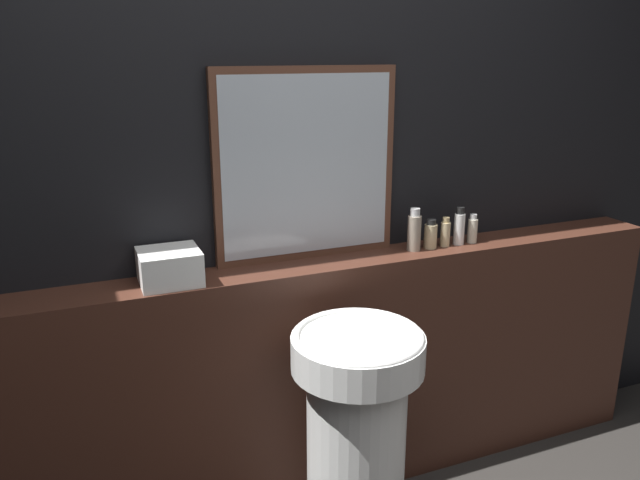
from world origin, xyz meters
TOP-DOWN VIEW (x-y plane):
  - wall_back at (0.00, 1.49)m, footprint 8.00×0.06m
  - vanity_counter at (0.00, 1.36)m, footprint 2.94×0.20m
  - pedestal_sink at (-0.00, 0.97)m, footprint 0.41×0.41m
  - mirror at (0.02, 1.44)m, footprint 0.66×0.03m
  - towel_stack at (-0.48, 1.36)m, footprint 0.19×0.17m
  - shampoo_bottle at (0.42, 1.36)m, footprint 0.05×0.05m
  - conditioner_bottle at (0.49, 1.36)m, footprint 0.05×0.05m
  - lotion_bottle at (0.55, 1.36)m, footprint 0.04×0.04m
  - body_wash_bottle at (0.61, 1.36)m, footprint 0.04×0.04m
  - hand_soap_bottle at (0.68, 1.36)m, footprint 0.04×0.04m

SIDE VIEW (x-z plane):
  - pedestal_sink at x=0.00m, z-range 0.04..0.88m
  - vanity_counter at x=0.00m, z-range 0.00..0.93m
  - conditioner_bottle at x=0.49m, z-range 0.93..1.04m
  - hand_soap_bottle at x=0.68m, z-range 0.93..1.04m
  - lotion_bottle at x=0.55m, z-range 0.93..1.04m
  - towel_stack at x=-0.48m, z-range 0.93..1.04m
  - body_wash_bottle at x=0.61m, z-range 0.93..1.07m
  - shampoo_bottle at x=0.42m, z-range 0.92..1.09m
  - wall_back at x=0.00m, z-range 0.00..2.50m
  - mirror at x=0.02m, z-range 0.93..1.60m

